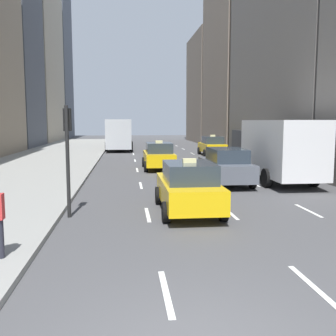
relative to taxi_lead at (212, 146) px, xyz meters
The scene contains 10 objects.
sidewalk_left 14.10m from the taxi_lead, 168.58° to the right, with size 8.00×66.00×0.15m, color gray.
lane_markings 8.03m from the taxi_lead, 121.75° to the right, with size 5.72×56.00×0.01m.
building_row_right 11.53m from the taxi_lead, 24.51° to the right, with size 6.00×57.84×26.82m.
taxi_lead is the anchor object (origin of this frame).
taxi_second 11.04m from the taxi_lead, 120.48° to the right, with size 2.02×4.40×1.87m.
taxi_third 22.29m from the taxi_lead, 104.55° to the right, with size 2.02×4.40×1.87m.
sedan_black_near 15.98m from the taxi_lead, 100.09° to the right, with size 2.02×4.96×1.78m.
city_bus 12.36m from the taxi_lead, 133.02° to the left, with size 2.80×11.61×3.25m.
box_truck 14.85m from the taxi_lead, 90.00° to the right, with size 2.58×8.40×3.15m.
traffic_light_pole 23.80m from the taxi_lead, 113.70° to the right, with size 0.24×0.42×3.60m.
Camera 1 is at (-0.89, -4.80, 3.12)m, focal length 42.00 mm.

